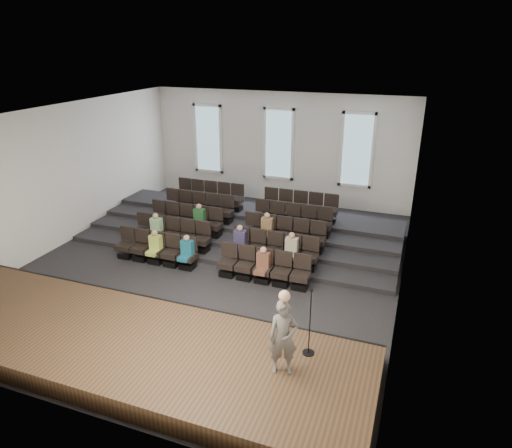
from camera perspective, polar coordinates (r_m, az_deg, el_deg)
The scene contains 14 objects.
ground at distance 15.59m, azimuth -5.11°, elevation -4.98°, with size 14.00×14.00×0.00m, color black.
ceiling at distance 14.05m, azimuth -5.81°, elevation 13.54°, with size 12.00×14.00×0.02m, color white.
wall_back at distance 20.95m, azimuth 2.88°, elevation 9.43°, with size 12.00×0.04×5.00m, color silver.
wall_front at distance 9.37m, azimuth -24.31°, elevation -9.26°, with size 12.00×0.04×5.00m, color silver.
wall_left at distance 17.98m, azimuth -23.14°, elevation 5.56°, with size 0.04×14.00×5.00m, color silver.
wall_right at distance 13.31m, azimuth 18.70°, elevation 0.80°, with size 0.04×14.00×5.00m, color silver.
stage at distance 11.75m, azimuth -16.03°, elevation -14.37°, with size 11.80×3.60×0.50m, color #48331F.
stage_lip at distance 12.94m, azimuth -11.47°, elevation -10.21°, with size 11.80×0.06×0.52m, color black.
risers at distance 18.16m, azimuth -0.91°, elevation -0.18°, with size 11.80×4.80×0.60m.
seating_rows at distance 16.58m, azimuth -2.95°, elevation -0.62°, with size 6.80×4.70×1.67m.
windows at distance 20.84m, azimuth 2.83°, elevation 9.93°, with size 8.44×0.10×3.24m.
audience at distance 15.51m, azimuth -4.71°, elevation -1.81°, with size 5.45×2.64×1.10m.
speaker at distance 9.73m, azimuth 3.44°, elevation -13.98°, with size 0.62×0.40×1.69m, color #565452.
mic_stand at distance 10.46m, azimuth 6.67°, elevation -13.59°, with size 0.28×0.28×1.66m.
Camera 1 is at (6.07, -12.51, 7.06)m, focal length 32.00 mm.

